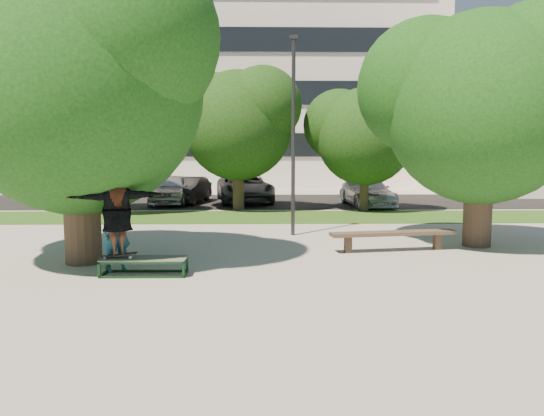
{
  "coord_description": "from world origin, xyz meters",
  "views": [
    {
      "loc": [
        0.0,
        -11.43,
        2.67
      ],
      "look_at": [
        0.25,
        0.6,
        1.34
      ],
      "focal_mm": 35.0,
      "sensor_mm": 36.0,
      "label": 1
    }
  ],
  "objects_px": {
    "tree_left": "(74,73)",
    "lamppost": "(293,134)",
    "tree_right": "(478,97)",
    "bench": "(393,235)",
    "car_silver_b": "(367,192)",
    "grind_box": "(144,266)",
    "car_grey": "(244,187)",
    "car_silver_a": "(171,189)",
    "car_dark": "(188,190)",
    "bystander": "(116,231)"
  },
  "relations": [
    {
      "from": "tree_left",
      "to": "car_dark",
      "type": "relative_size",
      "value": 1.79
    },
    {
      "from": "car_silver_a",
      "to": "car_grey",
      "type": "bearing_deg",
      "value": 12.1
    },
    {
      "from": "tree_left",
      "to": "car_grey",
      "type": "distance_m",
      "value": 15.24
    },
    {
      "from": "grind_box",
      "to": "tree_left",
      "type": "bearing_deg",
      "value": 142.79
    },
    {
      "from": "car_grey",
      "to": "lamppost",
      "type": "bearing_deg",
      "value": -88.11
    },
    {
      "from": "tree_left",
      "to": "tree_right",
      "type": "bearing_deg",
      "value": 11.03
    },
    {
      "from": "bench",
      "to": "car_silver_a",
      "type": "relative_size",
      "value": 0.79
    },
    {
      "from": "tree_right",
      "to": "grind_box",
      "type": "relative_size",
      "value": 3.62
    },
    {
      "from": "bystander",
      "to": "car_silver_b",
      "type": "bearing_deg",
      "value": 24.21
    },
    {
      "from": "tree_right",
      "to": "bench",
      "type": "distance_m",
      "value": 4.45
    },
    {
      "from": "bench",
      "to": "car_grey",
      "type": "relative_size",
      "value": 0.63
    },
    {
      "from": "bench",
      "to": "lamppost",
      "type": "bearing_deg",
      "value": 123.68
    },
    {
      "from": "grind_box",
      "to": "car_silver_b",
      "type": "distance_m",
      "value": 15.87
    },
    {
      "from": "car_dark",
      "to": "car_grey",
      "type": "relative_size",
      "value": 0.72
    },
    {
      "from": "tree_left",
      "to": "lamppost",
      "type": "bearing_deg",
      "value": 36.42
    },
    {
      "from": "bench",
      "to": "car_dark",
      "type": "height_order",
      "value": "car_dark"
    },
    {
      "from": "lamppost",
      "to": "bystander",
      "type": "bearing_deg",
      "value": -130.52
    },
    {
      "from": "tree_left",
      "to": "grind_box",
      "type": "distance_m",
      "value": 4.79
    },
    {
      "from": "lamppost",
      "to": "car_silver_a",
      "type": "height_order",
      "value": "lamppost"
    },
    {
      "from": "car_grey",
      "to": "car_silver_b",
      "type": "relative_size",
      "value": 1.17
    },
    {
      "from": "grind_box",
      "to": "car_silver_b",
      "type": "relative_size",
      "value": 0.39
    },
    {
      "from": "grind_box",
      "to": "car_dark",
      "type": "height_order",
      "value": "car_dark"
    },
    {
      "from": "lamppost",
      "to": "grind_box",
      "type": "xyz_separation_m",
      "value": [
        -3.5,
        -5.27,
        -2.96
      ]
    },
    {
      "from": "tree_left",
      "to": "tree_right",
      "type": "height_order",
      "value": "tree_left"
    },
    {
      "from": "lamppost",
      "to": "car_silver_b",
      "type": "relative_size",
      "value": 1.31
    },
    {
      "from": "tree_right",
      "to": "car_silver_a",
      "type": "bearing_deg",
      "value": 131.87
    },
    {
      "from": "bench",
      "to": "car_silver_a",
      "type": "distance_m",
      "value": 14.65
    },
    {
      "from": "car_dark",
      "to": "car_silver_b",
      "type": "bearing_deg",
      "value": 0.37
    },
    {
      "from": "car_silver_a",
      "to": "car_dark",
      "type": "xyz_separation_m",
      "value": [
        0.77,
        0.53,
        -0.09
      ]
    },
    {
      "from": "car_dark",
      "to": "lamppost",
      "type": "bearing_deg",
      "value": -55.35
    },
    {
      "from": "tree_left",
      "to": "car_silver_b",
      "type": "distance_m",
      "value": 16.12
    },
    {
      "from": "tree_right",
      "to": "car_silver_b",
      "type": "xyz_separation_m",
      "value": [
        -0.86,
        10.6,
        -3.42
      ]
    },
    {
      "from": "lamppost",
      "to": "grind_box",
      "type": "bearing_deg",
      "value": -123.61
    },
    {
      "from": "tree_left",
      "to": "tree_right",
      "type": "xyz_separation_m",
      "value": [
        10.21,
        1.99,
        -0.33
      ]
    },
    {
      "from": "tree_right",
      "to": "car_silver_a",
      "type": "relative_size",
      "value": 1.5
    },
    {
      "from": "bench",
      "to": "car_silver_b",
      "type": "distance_m",
      "value": 11.48
    },
    {
      "from": "lamppost",
      "to": "car_silver_b",
      "type": "bearing_deg",
      "value": 64.94
    },
    {
      "from": "car_grey",
      "to": "tree_right",
      "type": "bearing_deg",
      "value": -69.48
    },
    {
      "from": "lamppost",
      "to": "bystander",
      "type": "relative_size",
      "value": 3.42
    },
    {
      "from": "bench",
      "to": "car_silver_b",
      "type": "xyz_separation_m",
      "value": [
        1.56,
        11.37,
        0.24
      ]
    },
    {
      "from": "tree_left",
      "to": "car_silver_b",
      "type": "bearing_deg",
      "value": 53.39
    },
    {
      "from": "car_silver_b",
      "to": "lamppost",
      "type": "bearing_deg",
      "value": -119.84
    },
    {
      "from": "bench",
      "to": "car_silver_b",
      "type": "height_order",
      "value": "car_silver_b"
    },
    {
      "from": "tree_right",
      "to": "tree_left",
      "type": "bearing_deg",
      "value": -168.97
    },
    {
      "from": "bench",
      "to": "car_silver_a",
      "type": "xyz_separation_m",
      "value": [
        -7.93,
        12.32,
        0.3
      ]
    },
    {
      "from": "tree_left",
      "to": "lamppost",
      "type": "distance_m",
      "value": 6.7
    },
    {
      "from": "tree_right",
      "to": "car_silver_b",
      "type": "relative_size",
      "value": 1.4
    },
    {
      "from": "tree_left",
      "to": "car_silver_a",
      "type": "height_order",
      "value": "tree_left"
    },
    {
      "from": "tree_right",
      "to": "bystander",
      "type": "distance_m",
      "value": 10.09
    },
    {
      "from": "tree_left",
      "to": "bench",
      "type": "xyz_separation_m",
      "value": [
        7.79,
        1.22,
        -3.98
      ]
    }
  ]
}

